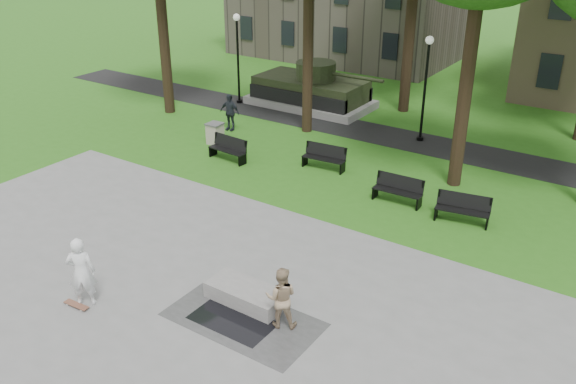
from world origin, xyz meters
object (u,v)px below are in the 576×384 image
concrete_block (246,294)px  trash_bin (215,133)px  park_bench_0 (229,148)px  skateboarder (81,272)px  friend_watching (281,297)px

concrete_block → trash_bin: trash_bin is taller
park_bench_0 → trash_bin: (-1.72, 1.16, -0.04)m
skateboarder → park_bench_0: 10.76m
friend_watching → park_bench_0: size_ratio=0.92×
concrete_block → skateboarder: (-3.51, -2.50, 0.78)m
park_bench_0 → trash_bin: bearing=150.3°
park_bench_0 → trash_bin: size_ratio=1.90×
friend_watching → park_bench_0: bearing=-73.0°
skateboarder → friend_watching: (4.88, 2.19, -0.17)m
skateboarder → trash_bin: bearing=-105.8°
skateboarder → friend_watching: bearing=164.4°
skateboarder → park_bench_0: skateboarder is taller
concrete_block → park_bench_0: bearing=131.7°
concrete_block → park_bench_0: (-6.86, 7.71, 0.28)m
park_bench_0 → skateboarder: bearing=-67.6°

